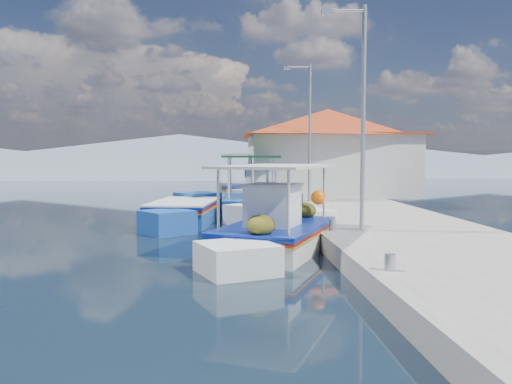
{
  "coord_description": "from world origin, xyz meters",
  "views": [
    {
      "loc": [
        0.9,
        -12.06,
        2.54
      ],
      "look_at": [
        1.93,
        5.62,
        1.3
      ],
      "focal_mm": 37.08,
      "sensor_mm": 36.0,
      "label": 1
    }
  ],
  "objects": [
    {
      "name": "harbor_building",
      "position": [
        6.2,
        15.0,
        2.78
      ],
      "size": [
        10.49,
        10.49,
        4.4
      ],
      "color": "silver",
      "rests_on": "quay"
    },
    {
      "name": "ground",
      "position": [
        0.0,
        0.0,
        0.0
      ],
      "size": [
        160.0,
        160.0,
        0.0
      ],
      "primitive_type": "plane",
      "color": "black",
      "rests_on": "ground"
    },
    {
      "name": "mountain_ridge",
      "position": [
        6.54,
        56.0,
        2.04
      ],
      "size": [
        171.4,
        96.0,
        5.5
      ],
      "color": "slate",
      "rests_on": "ground"
    },
    {
      "name": "caique_far",
      "position": [
        2.72,
        15.56,
        0.54
      ],
      "size": [
        4.47,
        7.65,
        2.9
      ],
      "rotation": [
        0.0,
        0.0,
        -0.4
      ],
      "color": "silver",
      "rests_on": "ground"
    },
    {
      "name": "lamp_post_near",
      "position": [
        4.51,
        2.0,
        3.85
      ],
      "size": [
        1.21,
        0.14,
        6.0
      ],
      "color": "#A5A8AD",
      "rests_on": "quay"
    },
    {
      "name": "main_caique",
      "position": [
        2.2,
        1.7,
        0.49
      ],
      "size": [
        4.18,
        7.05,
        2.53
      ],
      "rotation": [
        0.0,
        0.0,
        0.41
      ],
      "color": "silver",
      "rests_on": "ground"
    },
    {
      "name": "bollards",
      "position": [
        3.8,
        5.25,
        0.65
      ],
      "size": [
        0.2,
        17.2,
        0.3
      ],
      "color": "#A5A8AD",
      "rests_on": "quay"
    },
    {
      "name": "caique_green_canopy",
      "position": [
        1.94,
        9.95,
        0.42
      ],
      "size": [
        2.4,
        7.47,
        2.79
      ],
      "rotation": [
        0.0,
        0.0,
        0.03
      ],
      "color": "silver",
      "rests_on": "ground"
    },
    {
      "name": "quay",
      "position": [
        5.9,
        6.0,
        0.25
      ],
      "size": [
        5.0,
        44.0,
        0.5
      ],
      "primitive_type": "cube",
      "color": "#A5A29A",
      "rests_on": "ground"
    },
    {
      "name": "caique_blue_hull",
      "position": [
        -0.64,
        7.56,
        0.34
      ],
      "size": [
        2.74,
        7.08,
        1.27
      ],
      "rotation": [
        0.0,
        0.0,
        0.14
      ],
      "color": "#1B4EA7",
      "rests_on": "ground"
    },
    {
      "name": "lamp_post_far",
      "position": [
        4.51,
        11.0,
        3.85
      ],
      "size": [
        1.21,
        0.14,
        6.0
      ],
      "color": "#A5A8AD",
      "rests_on": "quay"
    }
  ]
}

